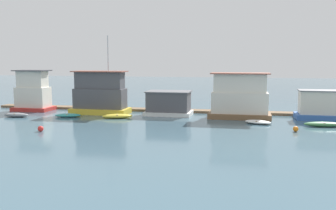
# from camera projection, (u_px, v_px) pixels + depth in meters

# --- Properties ---
(ground_plane) EXTENTS (200.00, 200.00, 0.00)m
(ground_plane) POSITION_uv_depth(u_px,v_px,m) (170.00, 115.00, 46.75)
(ground_plane) COLOR #426070
(dock_walkway) EXTENTS (51.00, 1.86, 0.30)m
(dock_walkway) POSITION_uv_depth(u_px,v_px,m) (175.00, 110.00, 49.96)
(dock_walkway) COLOR brown
(dock_walkway) RESTS_ON ground_plane
(houseboat_red) EXTENTS (5.08, 3.35, 5.49)m
(houseboat_red) POSITION_uv_depth(u_px,v_px,m) (33.00, 93.00, 50.89)
(houseboat_red) COLOR red
(houseboat_red) RESTS_ON ground_plane
(houseboat_yellow) EXTENTS (7.40, 3.30, 9.90)m
(houseboat_yellow) POSITION_uv_depth(u_px,v_px,m) (100.00, 95.00, 47.85)
(houseboat_yellow) COLOR gold
(houseboat_yellow) RESTS_ON ground_plane
(houseboat_white) EXTENTS (5.79, 3.98, 3.00)m
(houseboat_white) POSITION_uv_depth(u_px,v_px,m) (169.00, 103.00, 46.94)
(houseboat_white) COLOR white
(houseboat_white) RESTS_ON ground_plane
(houseboat_brown) EXTENTS (7.27, 3.68, 5.37)m
(houseboat_brown) POSITION_uv_depth(u_px,v_px,m) (240.00, 98.00, 44.26)
(houseboat_brown) COLOR brown
(houseboat_brown) RESTS_ON ground_plane
(houseboat_blue) EXTENTS (6.62, 3.31, 3.41)m
(houseboat_blue) POSITION_uv_depth(u_px,v_px,m) (325.00, 106.00, 43.29)
(houseboat_blue) COLOR #3866B7
(houseboat_blue) RESTS_ON ground_plane
(dinghy_grey) EXTENTS (3.21, 1.27, 0.52)m
(dinghy_grey) POSITION_uv_depth(u_px,v_px,m) (16.00, 115.00, 45.22)
(dinghy_grey) COLOR gray
(dinghy_grey) RESTS_ON ground_plane
(dinghy_teal) EXTENTS (3.34, 2.02, 0.41)m
(dinghy_teal) POSITION_uv_depth(u_px,v_px,m) (68.00, 115.00, 45.29)
(dinghy_teal) COLOR teal
(dinghy_teal) RESTS_ON ground_plane
(dinghy_yellow) EXTENTS (3.84, 2.33, 0.51)m
(dinghy_yellow) POSITION_uv_depth(u_px,v_px,m) (117.00, 116.00, 44.29)
(dinghy_yellow) COLOR yellow
(dinghy_yellow) RESTS_ON ground_plane
(dinghy_white) EXTENTS (3.15, 2.32, 0.40)m
(dinghy_white) POSITION_uv_depth(u_px,v_px,m) (258.00, 122.00, 40.46)
(dinghy_white) COLOR white
(dinghy_white) RESTS_ON ground_plane
(dinghy_green) EXTENTS (4.00, 1.50, 0.52)m
(dinghy_green) POSITION_uv_depth(u_px,v_px,m) (323.00, 124.00, 38.69)
(dinghy_green) COLOR #47844C
(dinghy_green) RESTS_ON ground_plane
(mooring_post_centre) EXTENTS (0.28, 0.28, 1.39)m
(mooring_post_centre) POSITION_uv_depth(u_px,v_px,m) (43.00, 104.00, 52.53)
(mooring_post_centre) COLOR brown
(mooring_post_centre) RESTS_ON ground_plane
(mooring_post_near_left) EXTENTS (0.30, 0.30, 2.08)m
(mooring_post_near_left) POSITION_uv_depth(u_px,v_px,m) (301.00, 108.00, 45.47)
(mooring_post_near_left) COLOR brown
(mooring_post_near_left) RESTS_ON ground_plane
(buoy_orange) EXTENTS (0.53, 0.53, 0.53)m
(buoy_orange) POSITION_uv_depth(u_px,v_px,m) (296.00, 129.00, 36.06)
(buoy_orange) COLOR orange
(buoy_orange) RESTS_ON ground_plane
(buoy_red) EXTENTS (0.55, 0.55, 0.55)m
(buoy_red) POSITION_uv_depth(u_px,v_px,m) (41.00, 129.00, 36.14)
(buoy_red) COLOR red
(buoy_red) RESTS_ON ground_plane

